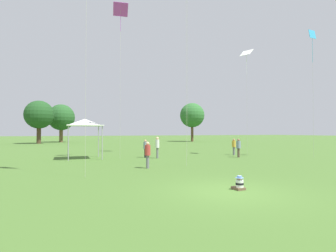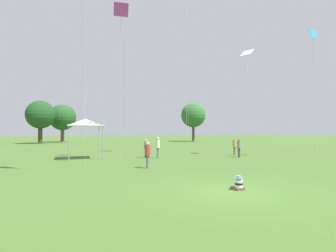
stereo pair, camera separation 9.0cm
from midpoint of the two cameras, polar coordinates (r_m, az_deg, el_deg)
ground_plane at (r=10.17m, az=13.06°, el=-13.77°), size 300.00×300.00×0.00m
seated_toddler at (r=10.54m, az=15.00°, el=-12.06°), size 0.38×0.47×0.55m
person_standing_0 at (r=23.57m, az=14.99°, el=-4.31°), size 0.46×0.46×1.61m
person_standing_1 at (r=25.85m, az=14.04°, el=-4.12°), size 0.37×0.37×1.56m
person_standing_2 at (r=15.98m, az=-4.62°, el=-5.78°), size 0.39×0.39×1.61m
person_standing_4 at (r=22.63m, az=-5.07°, el=-4.56°), size 0.38×0.38×1.54m
person_standing_5 at (r=21.95m, az=-2.45°, el=-4.22°), size 0.45×0.45×1.79m
canopy_tent at (r=22.63m, az=-17.78°, el=0.68°), size 2.83×2.83×3.28m
kite_1 at (r=26.66m, az=28.82°, el=15.93°), size 0.77×0.20×10.98m
kite_2 at (r=26.57m, az=16.63°, el=14.47°), size 1.18×1.29×10.01m
kite_7 at (r=23.91m, az=-10.40°, el=22.98°), size 1.33×1.14×12.73m
distant_tree_0 at (r=60.67m, az=5.24°, el=2.33°), size 5.62×5.62×8.89m
distant_tree_1 at (r=60.89m, az=-22.26°, el=1.72°), size 5.60×5.60×8.16m
distant_tree_2 at (r=55.32m, az=-26.31°, el=2.19°), size 5.32×5.32×8.16m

